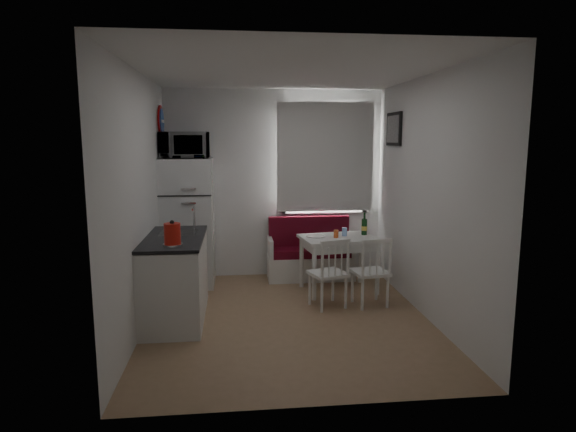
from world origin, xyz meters
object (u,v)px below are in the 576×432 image
Objects in this scene: chair_left at (329,266)px; kettle at (172,234)px; dining_table at (339,243)px; kitchen_counter at (176,277)px; wine_bottle at (364,224)px; chair_right at (372,265)px; microwave at (185,145)px; fridge at (188,222)px; bench at (310,258)px.

chair_left is 1.92× the size of kettle.
kitchen_counter is at bearing -167.33° from dining_table.
wine_bottle is at bearing 20.25° from kitchen_counter.
kitchen_counter is at bearing 173.74° from chair_right.
microwave is 2.51m from wine_bottle.
fridge is 1.75m from kettle.
fridge is at bearing 157.20° from dining_table.
kitchen_counter reaches higher than chair_right.
microwave is 1.88m from kettle.
kitchen_counter is 1.29× the size of dining_table.
dining_table is at bearing -65.74° from bench.
kettle is (0.03, -1.69, -0.82)m from microwave.
microwave is at bearing -174.56° from bench.
kitchen_counter reaches higher than chair_left.
chair_left is 2.41m from microwave.
microwave is at bearing 144.48° from chair_right.
kettle is at bearing -131.32° from bench.
kitchen_counter is at bearing -141.07° from bench.
kitchen_counter is 0.79× the size of fridge.
dining_table is at bearing 50.44° from chair_left.
chair_right is at bearing -26.84° from microwave.
wine_bottle is (0.60, 0.75, 0.34)m from chair_left.
dining_table is at bearing 21.00° from kitchen_counter.
chair_left is at bearing -88.97° from bench.
kettle is (0.05, -0.50, 0.57)m from kitchen_counter.
microwave is 2.08× the size of wine_bottle.
chair_left is 2.06m from fridge.
chair_left is at bearing 19.66° from kettle.
wine_bottle is at bearing -39.04° from bench.
kettle reaches higher than chair_left.
bench is at bearing 38.93° from kitchen_counter.
dining_table is at bearing -14.47° from fridge.
chair_left is at bearing -119.24° from dining_table.
kettle is (0.03, -1.74, 0.19)m from fridge.
wine_bottle is (0.35, 0.10, 0.23)m from dining_table.
bench is at bearing 3.72° from fridge.
kettle is at bearing -88.98° from microwave.
chair_right is 1.75× the size of kettle.
chair_left and chair_right have the same top height.
kettle reaches higher than wine_bottle.
fridge reaches higher than wine_bottle.
bench is 1.96× the size of microwave.
fridge is 5.75× the size of wine_bottle.
bench is 1.75m from fridge.
kitchen_counter is 2.09m from dining_table.
wine_bottle is at bearing 30.86° from kettle.
chair_left is 0.50m from chair_right.
chair_left reaches higher than dining_table.
bench is at bearing 140.96° from wine_bottle.
kettle is at bearing -149.14° from wine_bottle.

